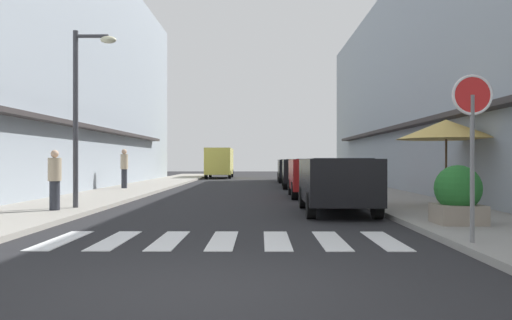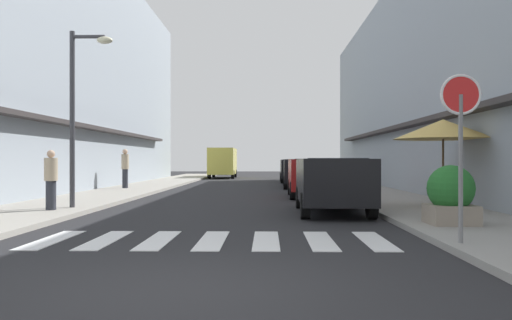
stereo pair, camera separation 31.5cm
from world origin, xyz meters
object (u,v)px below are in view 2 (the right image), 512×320
at_px(delivery_van, 223,160).
at_px(round_street_sign, 461,113).
at_px(parked_car_far, 301,170).
at_px(pedestrian_walking_near, 51,179).
at_px(parked_car_distant, 295,168).
at_px(cafe_umbrella, 443,130).
at_px(pedestrian_walking_far, 125,167).
at_px(parked_car_near, 332,179).
at_px(planter_corner, 451,196).
at_px(parked_car_mid, 313,173).
at_px(street_lamp, 80,98).

distance_m(delivery_van, round_street_sign, 33.32).
relative_size(parked_car_far, delivery_van, 0.82).
bearing_deg(pedestrian_walking_near, parked_car_distant, 148.01).
xyz_separation_m(parked_car_far, cafe_umbrella, (3.18, -11.80, 1.35)).
bearing_deg(pedestrian_walking_far, parked_car_near, -73.79).
bearing_deg(parked_car_near, pedestrian_walking_near, -176.76).
bearing_deg(planter_corner, parked_car_mid, 102.36).
distance_m(parked_car_distant, street_lamp, 19.96).
bearing_deg(round_street_sign, planter_corner, 73.85).
bearing_deg(pedestrian_walking_near, delivery_van, 164.46).
height_order(parked_car_near, parked_car_mid, same).
distance_m(parked_car_near, planter_corner, 3.79).
xyz_separation_m(planter_corner, pedestrian_walking_near, (-9.39, 2.79, 0.24)).
height_order(delivery_van, pedestrian_walking_near, delivery_van).
distance_m(parked_car_distant, round_street_sign, 24.60).
xyz_separation_m(delivery_van, cafe_umbrella, (8.43, -26.30, 0.87)).
xyz_separation_m(parked_car_distant, street_lamp, (-6.90, -18.60, 2.20)).
relative_size(delivery_van, cafe_umbrella, 1.99).
xyz_separation_m(planter_corner, pedestrian_walking_far, (-10.34, 13.28, 0.39)).
bearing_deg(parked_car_far, pedestrian_walking_far, -163.56).
relative_size(round_street_sign, pedestrian_walking_near, 1.70).
height_order(parked_car_mid, pedestrian_walking_near, pedestrian_walking_near).
bearing_deg(delivery_van, street_lamp, -93.54).
distance_m(parked_car_mid, planter_corner, 9.37).
relative_size(street_lamp, planter_corner, 4.04).
xyz_separation_m(parked_car_far, pedestrian_walking_far, (-8.34, -2.46, 0.16)).
height_order(parked_car_distant, round_street_sign, round_street_sign).
bearing_deg(cafe_umbrella, street_lamp, -177.62).
relative_size(street_lamp, pedestrian_walking_near, 3.10).
bearing_deg(parked_car_mid, delivery_van, 103.98).
xyz_separation_m(round_street_sign, cafe_umbrella, (1.87, 6.36, 0.12)).
relative_size(parked_car_mid, cafe_umbrella, 1.49).
bearing_deg(parked_car_distant, parked_car_far, -90.00).
bearing_deg(parked_car_near, parked_car_mid, 90.00).
relative_size(parked_car_far, round_street_sign, 1.67).
xyz_separation_m(parked_car_mid, street_lamp, (-6.90, -5.62, 2.20)).
bearing_deg(parked_car_mid, cafe_umbrella, -58.58).
relative_size(pedestrian_walking_near, pedestrian_walking_far, 0.86).
relative_size(parked_car_mid, round_street_sign, 1.54).
height_order(delivery_van, planter_corner, delivery_van).
xyz_separation_m(delivery_van, planter_corner, (7.26, -30.24, -0.71)).
bearing_deg(parked_car_distant, parked_car_near, -90.00).
distance_m(parked_car_mid, parked_car_far, 6.59).
bearing_deg(cafe_umbrella, planter_corner, -106.60).
bearing_deg(parked_car_far, delivery_van, 109.90).
height_order(cafe_umbrella, planter_corner, cafe_umbrella).
xyz_separation_m(delivery_van, round_street_sign, (6.56, -32.66, 0.75)).
bearing_deg(parked_car_near, street_lamp, 177.32).
relative_size(delivery_van, pedestrian_walking_far, 2.99).
distance_m(street_lamp, pedestrian_walking_far, 10.07).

